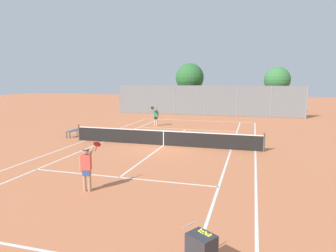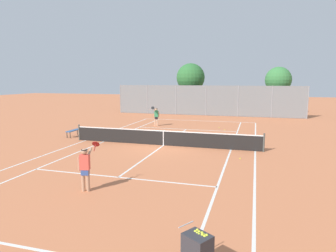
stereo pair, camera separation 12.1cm
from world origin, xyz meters
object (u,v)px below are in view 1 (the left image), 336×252
loose_tennis_ball_1 (224,130)px  ball_cart (201,249)px  tennis_net (163,137)px  tree_behind_left (189,78)px  loose_tennis_ball_0 (219,127)px  loose_tennis_ball_2 (241,158)px  player_near_side (87,167)px  tree_behind_right (277,81)px  player_far_left (156,116)px  courtside_bench (73,131)px

loose_tennis_ball_1 → ball_cart: bearing=-86.1°
loose_tennis_ball_1 → tennis_net: bearing=-114.3°
tree_behind_left → tennis_net: bearing=-82.7°
loose_tennis_ball_0 → loose_tennis_ball_2: same height
player_near_side → tennis_net: bearing=86.8°
tree_behind_left → tree_behind_right: size_ratio=1.10×
tennis_net → player_near_side: player_near_side is taller
player_far_left → loose_tennis_ball_1: 6.14m
player_near_side → loose_tennis_ball_1: size_ratio=26.88×
loose_tennis_ball_1 → tree_behind_left: tree_behind_left is taller
player_near_side → player_far_left: same height
tennis_net → tree_behind_right: 21.26m
tree_behind_left → tree_behind_right: 10.23m
player_near_side → courtside_bench: player_near_side is taller
tree_behind_right → courtside_bench: bearing=-128.9°
courtside_bench → player_near_side: bearing=-54.3°
loose_tennis_ball_0 → loose_tennis_ball_2: 10.12m
tennis_net → tree_behind_left: bearing=97.3°
loose_tennis_ball_1 → tree_behind_right: size_ratio=0.01×
loose_tennis_ball_0 → tree_behind_right: (5.22, 11.59, 3.92)m
loose_tennis_ball_1 → tree_behind_right: bearing=69.8°
tennis_net → courtside_bench: size_ratio=8.00×
courtside_bench → tree_behind_left: (4.64, 18.29, 3.80)m
loose_tennis_ball_0 → loose_tennis_ball_2: size_ratio=1.00×
courtside_bench → tree_behind_right: tree_behind_right is taller
tree_behind_left → tree_behind_right: tree_behind_left is taller
tree_behind_right → player_far_left: bearing=-131.5°
loose_tennis_ball_0 → tennis_net: bearing=-107.7°
player_far_left → loose_tennis_ball_0: size_ratio=26.88×
loose_tennis_ball_1 → player_far_left: bearing=174.6°
player_far_left → tree_behind_left: (0.47, 11.96, 3.28)m
tennis_net → loose_tennis_ball_1: 7.54m
tennis_net → loose_tennis_ball_0: 8.31m
player_far_left → tree_behind_left: bearing=87.7°
loose_tennis_ball_2 → tree_behind_right: bearing=82.1°
loose_tennis_ball_0 → tree_behind_left: bearing=113.5°
ball_cart → loose_tennis_ball_0: (-1.82, 19.55, -0.50)m
tree_behind_right → loose_tennis_ball_1: bearing=-110.2°
tennis_net → tree_behind_right: (7.75, 19.50, 3.45)m
player_near_side → player_far_left: size_ratio=1.00×
loose_tennis_ball_2 → tree_behind_right: 22.02m
tennis_net → ball_cart: size_ratio=12.47×
loose_tennis_ball_2 → courtside_bench: size_ratio=0.04×
ball_cart → tree_behind_left: bearing=102.4°
player_far_left → loose_tennis_ball_1: size_ratio=26.88×
tennis_net → player_far_left: 8.00m
loose_tennis_ball_0 → player_near_side: bearing=-100.5°
loose_tennis_ball_2 → player_near_side: bearing=-130.2°
player_near_side → courtside_bench: 11.41m
ball_cart → loose_tennis_ball_1: size_ratio=14.58×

